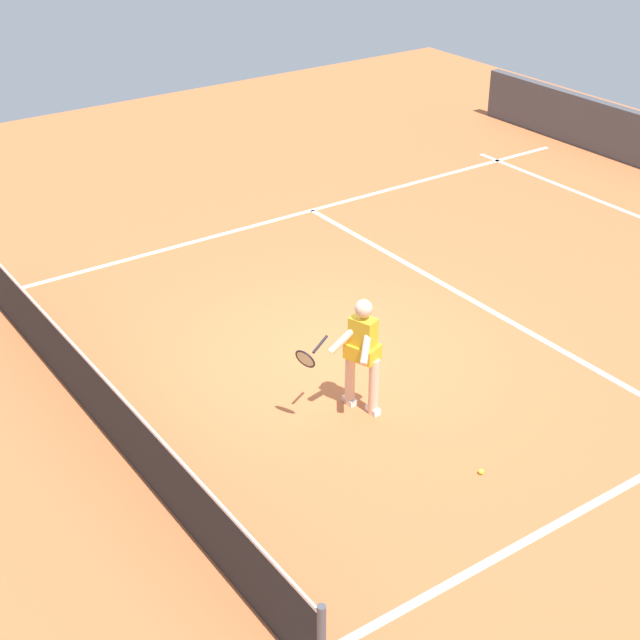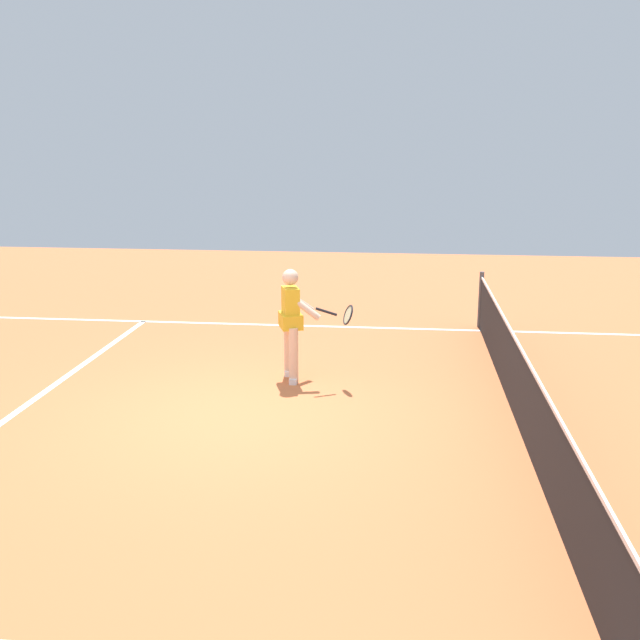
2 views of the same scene
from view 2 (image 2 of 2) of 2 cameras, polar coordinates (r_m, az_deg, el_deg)
The scene contains 6 objects.
ground_plane at distance 9.20m, azimuth -6.43°, elevation -7.13°, with size 25.94×25.94×0.00m, color #C66638.
service_line_marking at distance 10.11m, azimuth -21.56°, elevation -6.05°, with size 8.69×0.10×0.01m, color white.
sideline_left_marking at distance 13.27m, azimuth -2.36°, elevation -0.41°, with size 0.10×17.95×0.01m, color white.
court_net at distance 8.94m, azimuth 15.11°, elevation -5.03°, with size 9.37×0.08×0.99m.
tennis_player at distance 10.15m, azimuth -2.09°, elevation 0.01°, with size 0.66×1.09×1.55m.
tennis_ball_near at distance 12.19m, azimuth -2.43°, elevation -1.57°, with size 0.07×0.07×0.07m, color #D1E533.
Camera 2 is at (8.36, 1.95, 3.30)m, focal length 41.74 mm.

